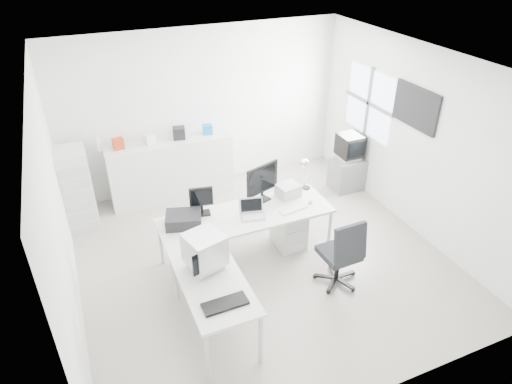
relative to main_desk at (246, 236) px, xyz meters
name	(u,v)px	position (x,y,z in m)	size (l,w,h in m)	color
floor	(261,257)	(0.20, -0.09, -0.38)	(5.00, 5.00, 0.01)	beige
ceiling	(263,65)	(0.20, -0.09, 2.42)	(5.00, 5.00, 0.01)	white
back_wall	(204,110)	(0.20, 2.41, 1.02)	(5.00, 0.02, 2.80)	white
left_wall	(57,215)	(-2.30, -0.09, 1.02)	(0.02, 5.00, 2.80)	white
right_wall	(416,141)	(2.70, -0.09, 1.02)	(0.02, 5.00, 2.80)	white
window	(369,103)	(2.68, 1.11, 1.23)	(0.02, 1.20, 1.10)	white
wall_picture	(416,107)	(2.67, 0.01, 1.52)	(0.04, 0.90, 0.60)	black
main_desk	(246,236)	(0.00, 0.00, 0.00)	(2.40, 0.80, 0.75)	silver
side_desk	(214,305)	(-0.85, -1.10, 0.00)	(0.70, 1.40, 0.75)	silver
drawer_pedestal	(289,227)	(0.70, 0.05, -0.08)	(0.40, 0.50, 0.60)	silver
inkjet_printer	(184,219)	(-0.85, 0.10, 0.46)	(0.46, 0.36, 0.16)	black
lcd_monitor_small	(201,201)	(-0.55, 0.25, 0.58)	(0.32, 0.18, 0.40)	black
lcd_monitor_large	(262,183)	(0.35, 0.25, 0.66)	(0.56, 0.22, 0.58)	black
laptop	(252,211)	(0.05, -0.10, 0.47)	(0.29, 0.30, 0.19)	#B7B7BA
white_keyboard	(293,209)	(0.65, -0.15, 0.38)	(0.42, 0.13, 0.02)	silver
white_mouse	(311,201)	(0.95, -0.10, 0.41)	(0.06, 0.06, 0.06)	silver
laser_printer	(288,190)	(0.75, 0.22, 0.46)	(0.31, 0.27, 0.18)	#B3B3B3
desk_lamp	(307,173)	(1.10, 0.30, 0.63)	(0.17, 0.17, 0.51)	silver
crt_monitor	(205,254)	(-0.85, -0.85, 0.58)	(0.36, 0.36, 0.41)	#B7B7BA
black_keyboard	(225,304)	(-0.85, -1.50, 0.39)	(0.49, 0.19, 0.03)	black
office_chair	(339,250)	(0.92, -0.95, 0.15)	(0.61, 0.61, 1.06)	#232528
tv_cabinet	(347,174)	(2.42, 1.13, -0.08)	(0.54, 0.44, 0.59)	slate
crt_tv	(350,147)	(2.42, 1.13, 0.44)	(0.50, 0.48, 0.45)	black
sideboard	(171,168)	(-0.53, 2.15, 0.15)	(2.11, 0.53, 1.06)	silver
clutter_box_a	(118,144)	(-1.33, 2.15, 0.77)	(0.17, 0.15, 0.17)	#A73017
clutter_box_b	(149,139)	(-0.83, 2.15, 0.76)	(0.16, 0.14, 0.16)	silver
clutter_box_c	(179,133)	(-0.33, 2.15, 0.78)	(0.20, 0.18, 0.20)	black
clutter_box_d	(208,129)	(0.17, 2.15, 0.76)	(0.16, 0.14, 0.16)	#1A68B6
clutter_bottle	(98,144)	(-1.63, 2.19, 0.79)	(0.07, 0.07, 0.22)	silver
filing_cabinet	(77,189)	(-2.08, 1.81, 0.28)	(0.46, 0.55, 1.32)	silver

